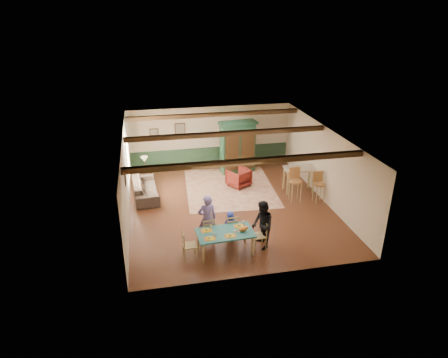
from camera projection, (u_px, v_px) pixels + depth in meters
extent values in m
plane|color=#472114|center=(230.00, 207.00, 14.27)|extent=(8.00, 8.00, 0.00)
cube|color=beige|center=(210.00, 137.00, 17.32)|extent=(7.00, 0.02, 2.70)
cube|color=beige|center=(126.00, 180.00, 13.09)|extent=(0.02, 8.00, 2.70)
cube|color=beige|center=(325.00, 165.00, 14.38)|extent=(0.02, 8.00, 2.70)
cube|color=white|center=(230.00, 135.00, 13.19)|extent=(7.00, 8.00, 0.02)
cube|color=#1D3621|center=(211.00, 157.00, 17.67)|extent=(6.95, 0.03, 0.90)
cube|color=black|center=(248.00, 162.00, 11.17)|extent=(6.95, 0.16, 0.16)
cube|color=black|center=(228.00, 134.00, 13.59)|extent=(6.95, 0.16, 0.16)
cube|color=black|center=(214.00, 115.00, 15.92)|extent=(6.95, 0.16, 0.16)
imported|color=#6E5B9C|center=(207.00, 219.00, 11.90)|extent=(0.59, 0.40, 1.55)
imported|color=black|center=(262.00, 225.00, 11.62)|extent=(0.60, 0.75, 1.49)
imported|color=#2838A3|center=(230.00, 225.00, 12.20)|extent=(0.46, 0.31, 0.91)
cube|color=beige|center=(230.00, 187.00, 15.78)|extent=(3.65, 4.24, 0.01)
cube|color=#143320|center=(238.00, 147.00, 16.88)|extent=(1.64, 0.83, 2.22)
imported|color=#511110|center=(239.00, 178.00, 15.80)|extent=(1.06, 1.07, 0.72)
imported|color=#362A22|center=(145.00, 188.00, 14.95)|extent=(0.99, 2.24, 0.64)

